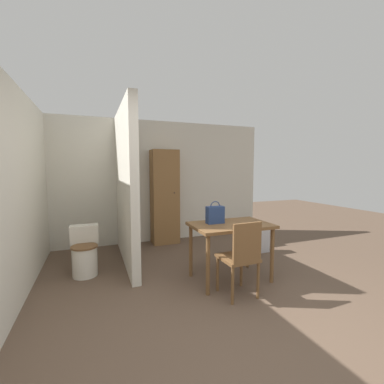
{
  "coord_description": "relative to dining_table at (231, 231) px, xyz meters",
  "views": [
    {
      "loc": [
        -1.17,
        -1.71,
        1.54
      ],
      "look_at": [
        0.11,
        1.59,
        1.21
      ],
      "focal_mm": 24.0,
      "sensor_mm": 36.0,
      "label": 1
    }
  ],
  "objects": [
    {
      "name": "dining_table",
      "position": [
        0.0,
        0.0,
        0.0
      ],
      "size": [
        1.07,
        0.7,
        0.78
      ],
      "color": "brown",
      "rests_on": "ground_plane"
    },
    {
      "name": "wooden_chair",
      "position": [
        -0.13,
        -0.48,
        -0.18
      ],
      "size": [
        0.42,
        0.42,
        0.93
      ],
      "rotation": [
        0.0,
        0.0,
        0.03
      ],
      "color": "brown",
      "rests_on": "ground_plane"
    },
    {
      "name": "ground_plane",
      "position": [
        -0.56,
        -1.3,
        -0.68
      ],
      "size": [
        16.0,
        16.0,
        0.0
      ],
      "primitive_type": "plane",
      "color": "brown"
    },
    {
      "name": "wall_left",
      "position": [
        -2.57,
        0.47,
        0.57
      ],
      "size": [
        0.12,
        4.53,
        2.5
      ],
      "color": "beige",
      "rests_on": "ground_plane"
    },
    {
      "name": "wall_back",
      "position": [
        -0.56,
        2.3,
        0.57
      ],
      "size": [
        4.9,
        0.12,
        2.5
      ],
      "color": "beige",
      "rests_on": "ground_plane"
    },
    {
      "name": "wooden_cabinet",
      "position": [
        -0.38,
        2.03,
        0.27
      ],
      "size": [
        0.53,
        0.4,
        1.9
      ],
      "color": "brown",
      "rests_on": "ground_plane"
    },
    {
      "name": "partition_wall",
      "position": [
        -1.24,
        1.23,
        0.57
      ],
      "size": [
        0.12,
        2.0,
        2.5
      ],
      "color": "beige",
      "rests_on": "ground_plane"
    },
    {
      "name": "toilet",
      "position": [
        -1.88,
        0.92,
        -0.37
      ],
      "size": [
        0.4,
        0.51,
        0.69
      ],
      "color": "silver",
      "rests_on": "ground_plane"
    },
    {
      "name": "handbag",
      "position": [
        -0.19,
        0.1,
        0.22
      ],
      "size": [
        0.24,
        0.11,
        0.31
      ],
      "color": "navy",
      "rests_on": "dining_table"
    },
    {
      "name": "space_heater",
      "position": [
        1.07,
        0.82,
        -0.46
      ],
      "size": [
        0.35,
        0.16,
        0.44
      ],
      "color": "#BCBCC1",
      "rests_on": "ground_plane"
    }
  ]
}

